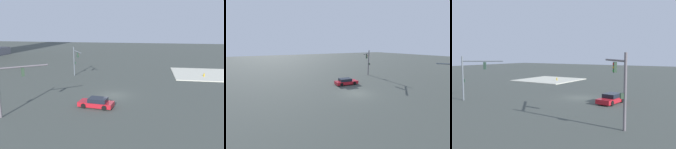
# 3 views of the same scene
# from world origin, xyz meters

# --- Properties ---
(ground_plane) EXTENTS (196.59, 196.59, 0.00)m
(ground_plane) POSITION_xyz_m (0.00, 0.00, 0.00)
(ground_plane) COLOR #414742
(traffic_signal_opposite_side) EXTENTS (3.59, 4.66, 6.19)m
(traffic_signal_opposite_side) POSITION_xyz_m (-9.51, 10.14, 3.97)
(traffic_signal_opposite_side) COLOR slate
(traffic_signal_opposite_side) RESTS_ON ground
(sedan_car_approaching) EXTENTS (2.28, 4.51, 1.21)m
(sedan_car_approaching) POSITION_xyz_m (-5.22, 1.27, 0.57)
(sedan_car_approaching) COLOR #B01924
(sedan_car_approaching) RESTS_ON ground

